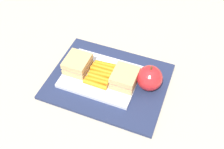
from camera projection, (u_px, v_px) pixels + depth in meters
The scene contains 7 objects.
ground_plane at pixel (108, 82), 0.84m from camera, with size 2.40×2.40×0.00m, color #B7AD99.
lunchbag_mat at pixel (108, 81), 0.84m from camera, with size 0.36×0.28×0.01m, color navy.
food_tray at pixel (101, 77), 0.84m from camera, with size 0.23×0.17×0.01m, color white.
sandwich_half_left at pixel (77, 64), 0.83m from camera, with size 0.07×0.08×0.04m.
sandwich_half_right at pixel (125, 78), 0.80m from camera, with size 0.07×0.08×0.04m.
carrot_sticks_bundle at pixel (101, 74), 0.83m from camera, with size 0.08×0.10×0.02m.
apple at pixel (150, 78), 0.79m from camera, with size 0.08×0.08×0.09m.
Camera 1 is at (0.20, -0.49, 0.65)m, focal length 43.09 mm.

